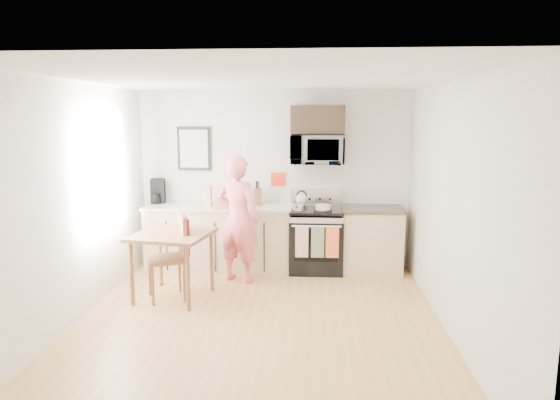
# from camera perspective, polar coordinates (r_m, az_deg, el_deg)

# --- Properties ---
(floor) EXTENTS (4.60, 4.60, 0.00)m
(floor) POSITION_cam_1_polar(r_m,az_deg,el_deg) (5.58, -2.51, -14.05)
(floor) COLOR #AF8243
(floor) RESTS_ON ground
(back_wall) EXTENTS (4.00, 0.04, 2.60)m
(back_wall) POSITION_cam_1_polar(r_m,az_deg,el_deg) (7.46, -0.64, 2.41)
(back_wall) COLOR beige
(back_wall) RESTS_ON floor
(front_wall) EXTENTS (4.00, 0.04, 2.60)m
(front_wall) POSITION_cam_1_polar(r_m,az_deg,el_deg) (2.99, -7.63, -8.87)
(front_wall) COLOR beige
(front_wall) RESTS_ON floor
(left_wall) EXTENTS (0.04, 4.60, 2.60)m
(left_wall) POSITION_cam_1_polar(r_m,az_deg,el_deg) (5.77, -22.77, -0.51)
(left_wall) COLOR beige
(left_wall) RESTS_ON floor
(right_wall) EXTENTS (0.04, 4.60, 2.60)m
(right_wall) POSITION_cam_1_polar(r_m,az_deg,el_deg) (5.35, 19.17, -1.03)
(right_wall) COLOR beige
(right_wall) RESTS_ON floor
(ceiling) EXTENTS (4.00, 4.60, 0.04)m
(ceiling) POSITION_cam_1_polar(r_m,az_deg,el_deg) (5.12, -2.74, 13.65)
(ceiling) COLOR white
(ceiling) RESTS_ON back_wall
(window) EXTENTS (0.06, 1.40, 1.50)m
(window) POSITION_cam_1_polar(r_m,az_deg,el_deg) (6.44, -19.46, 2.93)
(window) COLOR silver
(window) RESTS_ON left_wall
(cabinet_left) EXTENTS (2.10, 0.60, 0.90)m
(cabinet_left) POSITION_cam_1_polar(r_m,az_deg,el_deg) (7.43, -6.99, -4.37)
(cabinet_left) COLOR tan
(cabinet_left) RESTS_ON floor
(countertop_left) EXTENTS (2.14, 0.64, 0.04)m
(countertop_left) POSITION_cam_1_polar(r_m,az_deg,el_deg) (7.33, -7.07, -0.80)
(countertop_left) COLOR beige
(countertop_left) RESTS_ON cabinet_left
(cabinet_right) EXTENTS (0.84, 0.60, 0.90)m
(cabinet_right) POSITION_cam_1_polar(r_m,az_deg,el_deg) (7.35, 10.41, -4.61)
(cabinet_right) COLOR tan
(cabinet_right) RESTS_ON floor
(countertop_right) EXTENTS (0.88, 0.64, 0.04)m
(countertop_right) POSITION_cam_1_polar(r_m,az_deg,el_deg) (7.25, 10.52, -1.01)
(countertop_right) COLOR black
(countertop_right) RESTS_ON cabinet_right
(range) EXTENTS (0.76, 0.70, 1.16)m
(range) POSITION_cam_1_polar(r_m,az_deg,el_deg) (7.28, 4.14, -4.72)
(range) COLOR black
(range) RESTS_ON floor
(microwave) EXTENTS (0.76, 0.51, 0.42)m
(microwave) POSITION_cam_1_polar(r_m,az_deg,el_deg) (7.17, 4.27, 5.78)
(microwave) COLOR silver
(microwave) RESTS_ON back_wall
(upper_cabinet) EXTENTS (0.76, 0.35, 0.40)m
(upper_cabinet) POSITION_cam_1_polar(r_m,az_deg,el_deg) (7.20, 4.31, 9.14)
(upper_cabinet) COLOR black
(upper_cabinet) RESTS_ON back_wall
(wall_art) EXTENTS (0.50, 0.04, 0.65)m
(wall_art) POSITION_cam_1_polar(r_m,az_deg,el_deg) (7.58, -9.79, 5.80)
(wall_art) COLOR black
(wall_art) RESTS_ON back_wall
(wall_trivet) EXTENTS (0.20, 0.02, 0.20)m
(wall_trivet) POSITION_cam_1_polar(r_m,az_deg,el_deg) (7.44, -0.26, 2.39)
(wall_trivet) COLOR red
(wall_trivet) RESTS_ON back_wall
(person) EXTENTS (0.74, 0.61, 1.72)m
(person) POSITION_cam_1_polar(r_m,az_deg,el_deg) (6.75, -4.83, -2.18)
(person) COLOR #D2393E
(person) RESTS_ON floor
(dining_table) EXTENTS (0.89, 0.89, 0.82)m
(dining_table) POSITION_cam_1_polar(r_m,az_deg,el_deg) (6.27, -12.21, -4.54)
(dining_table) COLOR brown
(dining_table) RESTS_ON floor
(chair) EXTENTS (0.62, 0.58, 1.05)m
(chair) POSITION_cam_1_polar(r_m,az_deg,el_deg) (6.27, -11.61, -5.03)
(chair) COLOR brown
(chair) RESTS_ON floor
(knife_block) EXTENTS (0.15, 0.18, 0.24)m
(knife_block) POSITION_cam_1_polar(r_m,az_deg,el_deg) (7.34, -2.60, 0.39)
(knife_block) COLOR brown
(knife_block) RESTS_ON countertop_left
(utensil_crock) EXTENTS (0.13, 0.13, 0.38)m
(utensil_crock) POSITION_cam_1_polar(r_m,az_deg,el_deg) (7.39, -5.25, 0.67)
(utensil_crock) COLOR red
(utensil_crock) RESTS_ON countertop_left
(fruit_bowl) EXTENTS (0.25, 0.25, 0.10)m
(fruit_bowl) POSITION_cam_1_polar(r_m,az_deg,el_deg) (7.39, -6.89, -0.25)
(fruit_bowl) COLOR silver
(fruit_bowl) RESTS_ON countertop_left
(milk_carton) EXTENTS (0.11, 0.11, 0.28)m
(milk_carton) POSITION_cam_1_polar(r_m,az_deg,el_deg) (7.31, -8.27, 0.43)
(milk_carton) COLOR tan
(milk_carton) RESTS_ON countertop_left
(coffee_maker) EXTENTS (0.25, 0.32, 0.36)m
(coffee_maker) POSITION_cam_1_polar(r_m,az_deg,el_deg) (7.71, -13.78, 0.94)
(coffee_maker) COLOR black
(coffee_maker) RESTS_ON countertop_left
(bread_bag) EXTENTS (0.33, 0.21, 0.11)m
(bread_bag) POSITION_cam_1_polar(r_m,az_deg,el_deg) (7.08, -6.47, -0.53)
(bread_bag) COLOR tan
(bread_bag) RESTS_ON countertop_left
(cake) EXTENTS (0.26, 0.26, 0.09)m
(cake) POSITION_cam_1_polar(r_m,az_deg,el_deg) (7.01, 4.93, -0.88)
(cake) COLOR black
(cake) RESTS_ON range
(kettle) EXTENTS (0.18, 0.18, 0.23)m
(kettle) POSITION_cam_1_polar(r_m,az_deg,el_deg) (7.36, 2.49, 0.10)
(kettle) COLOR silver
(kettle) RESTS_ON range
(pot) EXTENTS (0.17, 0.30, 0.09)m
(pot) POSITION_cam_1_polar(r_m,az_deg,el_deg) (7.00, 2.08, -0.83)
(pot) COLOR silver
(pot) RESTS_ON range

